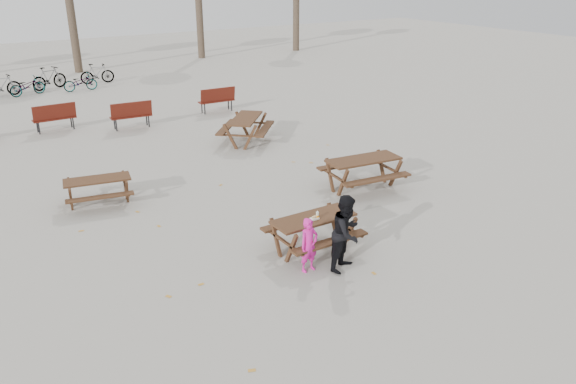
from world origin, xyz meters
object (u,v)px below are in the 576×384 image
soda_bottle (317,216)px  food_tray (314,219)px  picnic_table_far (246,130)px  picnic_table_north (99,192)px  child (309,245)px  main_picnic_table (313,225)px  adult (347,233)px  picnic_table_east (363,174)px

soda_bottle → food_tray: bearing=174.1°
food_tray → picnic_table_far: 8.22m
soda_bottle → picnic_table_north: (-3.20, 5.06, -0.50)m
soda_bottle → child: (-0.59, -0.55, -0.28)m
food_tray → main_picnic_table: bearing=64.4°
child → picnic_table_north: 6.19m
soda_bottle → adult: adult is taller
food_tray → picnic_table_north: bearing=121.8°
picnic_table_far → adult: bearing=-154.1°
adult → food_tray: bearing=75.2°
main_picnic_table → child: 0.87m
food_tray → child: child is taller
soda_bottle → child: 0.86m
food_tray → child: (-0.52, -0.56, -0.23)m
soda_bottle → adult: 0.88m
soda_bottle → child: size_ratio=0.15×
child → picnic_table_north: child is taller
picnic_table_east → picnic_table_far: (-0.61, 5.50, -0.00)m
adult → picnic_table_east: 4.41m
main_picnic_table → picnic_table_north: 5.89m
food_tray → adult: size_ratio=0.11×
picnic_table_north → child: bearing=-54.2°
food_tray → picnic_table_east: (3.21, 2.28, -0.36)m
food_tray → adult: adult is taller
adult → child: bearing=129.7°
main_picnic_table → picnic_table_north: (-3.18, 4.96, -0.24)m
picnic_table_north → picnic_table_far: picnic_table_far is taller
food_tray → picnic_table_north: food_tray is taller
main_picnic_table → picnic_table_far: size_ratio=0.90×
picnic_table_north → picnic_table_east: bearing=-12.7°
food_tray → soda_bottle: (0.07, -0.01, 0.05)m
soda_bottle → child: child is taller
adult → picnic_table_far: 9.01m
food_tray → picnic_table_far: bearing=71.5°
food_tray → adult: (0.16, -0.88, -0.00)m
adult → picnic_table_east: (3.05, 3.16, -0.36)m
main_picnic_table → picnic_table_north: main_picnic_table is taller
picnic_table_east → food_tray: bearing=-138.1°
picnic_table_far → picnic_table_north: bearing=157.1°
food_tray → picnic_table_east: 3.96m
picnic_table_east → child: bearing=-136.2°
main_picnic_table → picnic_table_east: (3.16, 2.18, -0.16)m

